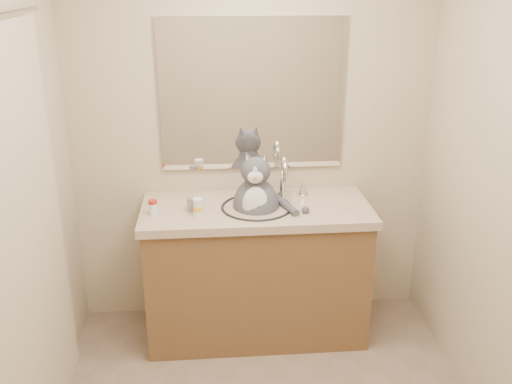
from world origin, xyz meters
The scene contains 8 objects.
room centered at (0.00, 0.00, 1.20)m, with size 2.22×2.52×2.42m.
vanity centered at (0.00, 0.96, 0.44)m, with size 1.34×0.59×1.12m.
mirror centered at (0.00, 1.24, 1.45)m, with size 1.10×0.02×0.90m, color white.
shower_curtain centered at (-1.05, 0.10, 1.03)m, with size 0.02×1.30×1.93m.
cat centered at (0.00, 0.96, 0.87)m, with size 0.39×0.35×0.55m.
pill_bottle_redcap centered at (-0.59, 0.89, 0.89)m, with size 0.06×0.06×0.08m.
pill_bottle_orange centered at (-0.34, 0.86, 0.90)m, with size 0.07×0.07×0.10m.
grey_canister centered at (-0.38, 0.93, 0.89)m, with size 0.05×0.05×0.08m.
Camera 1 is at (-0.26, -2.11, 2.11)m, focal length 40.00 mm.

